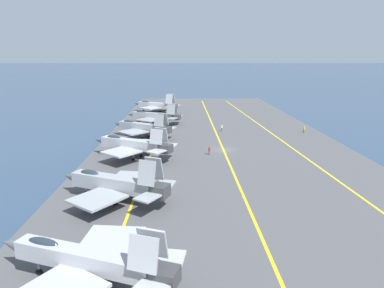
% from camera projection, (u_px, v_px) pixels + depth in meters
% --- Properties ---
extents(ground_plane, '(2000.00, 2000.00, 0.00)m').
position_uv_depth(ground_plane, '(223.00, 151.00, 70.92)').
color(ground_plane, '#2D425B').
extents(carrier_deck, '(178.15, 53.39, 0.40)m').
position_uv_depth(carrier_deck, '(223.00, 150.00, 70.87)').
color(carrier_deck, '#4C4C4F').
rests_on(carrier_deck, ground).
extents(deck_stripe_foul_line, '(160.12, 8.98, 0.01)m').
position_uv_depth(deck_stripe_foul_line, '(293.00, 149.00, 71.19)').
color(deck_stripe_foul_line, yellow).
rests_on(deck_stripe_foul_line, carrier_deck).
extents(deck_stripe_centerline, '(160.33, 0.36, 0.01)m').
position_uv_depth(deck_stripe_centerline, '(223.00, 149.00, 70.81)').
color(deck_stripe_centerline, yellow).
rests_on(deck_stripe_centerline, carrier_deck).
extents(deck_stripe_edge_line, '(160.32, 2.53, 0.01)m').
position_uv_depth(deck_stripe_edge_line, '(152.00, 150.00, 70.44)').
color(deck_stripe_edge_line, yellow).
rests_on(deck_stripe_edge_line, carrier_deck).
extents(parked_jet_nearest, '(14.15, 16.80, 6.03)m').
position_uv_depth(parked_jet_nearest, '(86.00, 260.00, 27.96)').
color(parked_jet_nearest, '#A8AAAF').
rests_on(parked_jet_nearest, carrier_deck).
extents(parked_jet_second, '(14.01, 16.19, 6.49)m').
position_uv_depth(parked_jet_second, '(114.00, 184.00, 45.07)').
color(parked_jet_second, '#93999E').
rests_on(parked_jet_second, carrier_deck).
extents(parked_jet_third, '(13.32, 16.82, 6.32)m').
position_uv_depth(parked_jet_third, '(132.00, 144.00, 63.89)').
color(parked_jet_third, '#A8AAAF').
rests_on(parked_jet_third, carrier_deck).
extents(parked_jet_fourth, '(12.97, 15.82, 6.28)m').
position_uv_depth(parked_jet_fourth, '(142.00, 127.00, 80.00)').
color(parked_jet_fourth, '#93999E').
rests_on(parked_jet_fourth, carrier_deck).
extents(parked_jet_fifth, '(12.90, 16.62, 5.90)m').
position_uv_depth(parked_jet_fifth, '(154.00, 116.00, 97.46)').
color(parked_jet_fifth, gray).
rests_on(parked_jet_fifth, carrier_deck).
extents(parked_jet_sixth, '(13.07, 16.75, 6.57)m').
position_uv_depth(parked_jet_sixth, '(156.00, 105.00, 116.86)').
color(parked_jet_sixth, '#A8AAAF').
rests_on(parked_jet_sixth, carrier_deck).
extents(crew_red_vest, '(0.46, 0.41, 1.76)m').
position_uv_depth(crew_red_vest, '(209.00, 150.00, 66.77)').
color(crew_red_vest, '#4C473D').
rests_on(crew_red_vest, carrier_deck).
extents(crew_yellow_vest, '(0.46, 0.42, 1.69)m').
position_uv_depth(crew_yellow_vest, '(304.00, 129.00, 86.06)').
color(crew_yellow_vest, '#4C473D').
rests_on(crew_yellow_vest, carrier_deck).
extents(crew_white_vest, '(0.46, 0.42, 1.70)m').
position_uv_depth(crew_white_vest, '(222.00, 128.00, 87.69)').
color(crew_white_vest, '#4C473D').
rests_on(crew_white_vest, carrier_deck).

